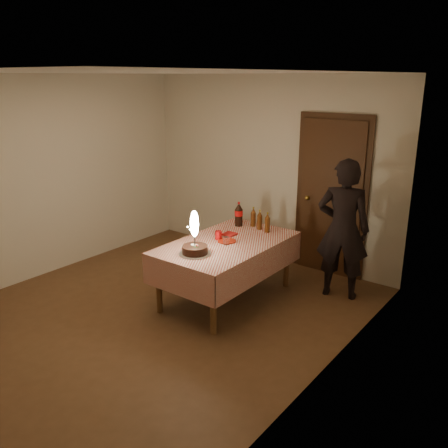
% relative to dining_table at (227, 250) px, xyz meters
% --- Properties ---
extents(ground, '(4.00, 4.50, 0.01)m').
position_rel_dining_table_xyz_m(ground, '(-0.41, -0.73, -0.62)').
color(ground, brown).
rests_on(ground, ground).
extents(room_shell, '(4.04, 4.54, 2.62)m').
position_rel_dining_table_xyz_m(room_shell, '(-0.38, -0.66, 1.03)').
color(room_shell, beige).
rests_on(room_shell, ground).
extents(dining_table, '(1.02, 1.72, 0.72)m').
position_rel_dining_table_xyz_m(dining_table, '(0.00, 0.00, 0.00)').
color(dining_table, brown).
rests_on(dining_table, ground).
extents(birthday_cake, '(0.35, 0.35, 0.49)m').
position_rel_dining_table_xyz_m(birthday_cake, '(-0.04, -0.51, 0.21)').
color(birthday_cake, white).
rests_on(birthday_cake, dining_table).
extents(red_plate, '(0.22, 0.22, 0.01)m').
position_rel_dining_table_xyz_m(red_plate, '(-0.01, 0.02, 0.10)').
color(red_plate, red).
rests_on(red_plate, dining_table).
extents(red_cup, '(0.08, 0.08, 0.10)m').
position_rel_dining_table_xyz_m(red_cup, '(-0.14, 0.02, 0.15)').
color(red_cup, '#AE0C0E').
rests_on(red_cup, dining_table).
extents(clear_cup, '(0.07, 0.07, 0.09)m').
position_rel_dining_table_xyz_m(clear_cup, '(0.05, -0.07, 0.14)').
color(clear_cup, white).
rests_on(clear_cup, dining_table).
extents(napkin_stack, '(0.15, 0.15, 0.02)m').
position_rel_dining_table_xyz_m(napkin_stack, '(-0.12, 0.23, 0.11)').
color(napkin_stack, '#AA1513').
rests_on(napkin_stack, dining_table).
extents(cola_bottle, '(0.10, 0.10, 0.32)m').
position_rel_dining_table_xyz_m(cola_bottle, '(-0.25, 0.59, 0.25)').
color(cola_bottle, black).
rests_on(cola_bottle, dining_table).
extents(amber_bottle_left, '(0.06, 0.06, 0.25)m').
position_rel_dining_table_xyz_m(amber_bottle_left, '(-0.10, 0.69, 0.22)').
color(amber_bottle_left, '#52290E').
rests_on(amber_bottle_left, dining_table).
extents(amber_bottle_right, '(0.06, 0.06, 0.25)m').
position_rel_dining_table_xyz_m(amber_bottle_right, '(0.18, 0.60, 0.22)').
color(amber_bottle_right, '#52290E').
rests_on(amber_bottle_right, dining_table).
extents(amber_bottle_mid, '(0.06, 0.06, 0.25)m').
position_rel_dining_table_xyz_m(amber_bottle_mid, '(0.04, 0.63, 0.22)').
color(amber_bottle_mid, '#52290E').
rests_on(amber_bottle_mid, dining_table).
extents(photographer, '(0.71, 0.57, 1.69)m').
position_rel_dining_table_xyz_m(photographer, '(1.03, 0.90, 0.22)').
color(photographer, black).
rests_on(photographer, ground).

